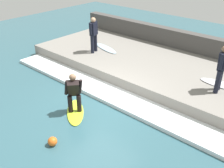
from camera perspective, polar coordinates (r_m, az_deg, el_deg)
The scene contains 11 objects.
ground_plane at distance 9.43m, azimuth -2.75°, elevation -5.23°, with size 28.00×28.00×0.00m, color #335B66.
concrete_ledge at distance 11.85m, azimuth 9.53°, elevation 3.27°, with size 4.40×12.12×0.55m, color gray.
back_wall at distance 13.70m, azimuth 15.29°, elevation 8.08°, with size 0.50×12.72×1.42m, color #474442.
wave_foam_crest at distance 9.95m, azimuth 0.78°, elevation -2.77°, with size 1.12×11.51×0.14m, color white.
surfboard_riding at distance 9.25m, azimuth -7.99°, elevation -6.02°, with size 1.49×1.59×0.06m.
surfer_riding at distance 8.82m, azimuth -8.34°, elevation -1.58°, with size 0.60×0.60×1.44m.
surfer_waiting_near at distance 9.68m, azimuth 22.75°, elevation 3.53°, with size 0.57×0.31×1.70m.
surfboard_waiting_near at distance 10.54m, azimuth 22.99°, elevation -0.16°, with size 0.63×1.73×0.06m.
surfer_waiting_far at distance 12.57m, azimuth -4.03°, elevation 11.02°, with size 0.56×0.35×1.68m.
surfboard_waiting_far at distance 13.26m, azimuth -1.36°, elevation 7.83°, with size 0.93×1.83×0.06m.
marker_buoy at distance 7.95m, azimuth -12.83°, elevation -12.09°, with size 0.28×0.28×0.28m, color orange.
Camera 1 is at (-5.61, -5.53, 5.18)m, focal length 42.00 mm.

